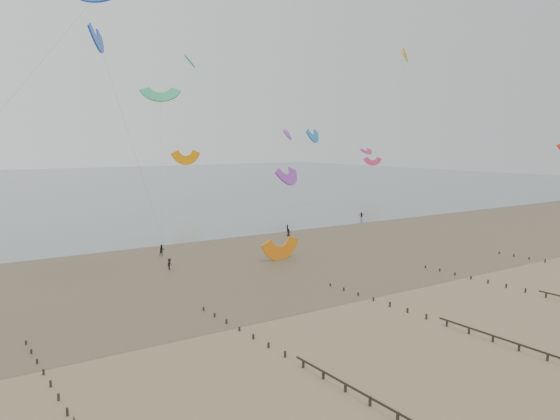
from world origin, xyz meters
The scene contains 5 objects.
ground centered at (0.00, 0.00, 0.00)m, with size 500.00×500.00×0.00m, color brown.
sea_and_shore centered at (-4.08, 34.40, 0.01)m, with size 500.00×665.00×0.03m.
kitesurfers centered at (5.62, 45.09, 0.83)m, with size 124.28×24.54×1.83m.
grounded_kite centered at (7.92, 29.04, 0.00)m, with size 6.63×3.47×5.05m, color orange, non-canonical shape.
kites_airborne centered at (-2.94, 91.28, 23.44)m, with size 250.55×121.03×39.21m.
Camera 1 is at (-39.66, -40.85, 18.55)m, focal length 35.00 mm.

